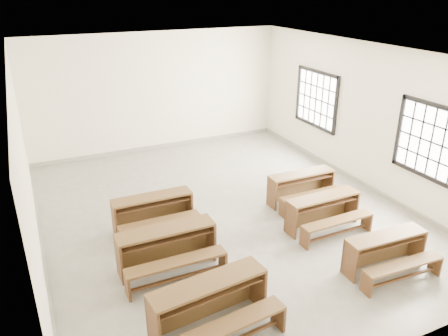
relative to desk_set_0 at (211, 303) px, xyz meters
name	(u,v)px	position (x,y,z in m)	size (l,w,h in m)	color
room	(228,111)	(1.62, 2.85, 1.71)	(8.50, 8.50, 3.20)	gray
desk_set_0	(211,303)	(0.00, 0.00, 0.00)	(1.72, 1.02, 0.74)	brown
desk_set_1	(168,246)	(-0.09, 1.54, -0.01)	(1.61, 0.84, 0.72)	brown
desk_set_2	(154,210)	(0.06, 2.86, -0.04)	(1.51, 0.79, 0.68)	brown
desk_set_3	(387,250)	(3.10, 0.01, -0.06)	(1.44, 0.79, 0.63)	brown
desk_set_4	(324,210)	(3.00, 1.52, -0.04)	(1.48, 0.79, 0.66)	brown
desk_set_5	(302,185)	(3.25, 2.60, -0.05)	(1.47, 0.77, 0.66)	brown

